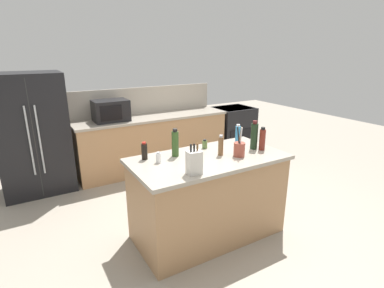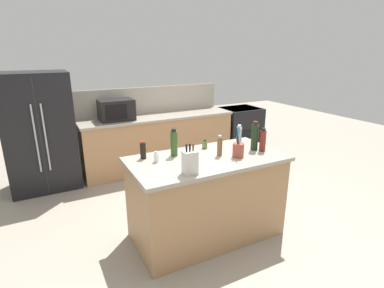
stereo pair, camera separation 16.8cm
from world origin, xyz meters
TOP-DOWN VIEW (x-y plane):
  - ground_plane at (0.00, 0.00)m, footprint 14.00×14.00m
  - back_counter_run at (0.30, 2.20)m, footprint 2.66×0.66m
  - wall_backsplash at (0.30, 2.52)m, footprint 2.62×0.03m
  - kitchen_island at (0.00, 0.00)m, footprint 1.66×0.86m
  - refrigerator at (-1.54, 2.25)m, footprint 0.94×0.75m
  - range_oven at (2.05, 2.20)m, footprint 0.76×0.65m
  - microwave at (-0.41, 2.20)m, footprint 0.54×0.39m
  - knife_block at (-0.36, -0.31)m, footprint 0.14×0.11m
  - utensil_crock at (0.30, -0.14)m, footprint 0.12×0.12m
  - dish_soap_bottle at (0.58, 0.25)m, footprint 0.06×0.06m
  - olive_oil_bottle at (-0.29, 0.21)m, footprint 0.07×0.07m
  - vinegar_bottle at (0.65, -0.10)m, footprint 0.07×0.07m
  - pepper_grinder at (0.15, -0.01)m, footprint 0.06×0.06m
  - spice_jar_oregano at (0.13, 0.28)m, footprint 0.06×0.06m
  - wine_bottle at (0.60, -0.03)m, footprint 0.08×0.08m
  - soy_sauce_bottle at (-0.61, 0.28)m, footprint 0.06×0.06m
  - salt_shaker at (-0.53, 0.12)m, footprint 0.05×0.05m

SIDE VIEW (x-z plane):
  - ground_plane at x=0.00m, z-range 0.00..0.00m
  - range_oven at x=2.05m, z-range 0.01..0.93m
  - back_counter_run at x=0.30m, z-range 0.00..0.94m
  - kitchen_island at x=0.00m, z-range 0.00..0.94m
  - refrigerator at x=-1.54m, z-range 0.00..1.73m
  - spice_jar_oregano at x=0.13m, z-range 0.94..1.04m
  - salt_shaker at x=-0.53m, z-range 0.94..1.05m
  - utensil_crock at x=0.30m, z-range 0.86..1.18m
  - soy_sauce_bottle at x=-0.61m, z-range 0.93..1.12m
  - pepper_grinder at x=0.15m, z-range 0.93..1.16m
  - dish_soap_bottle at x=0.58m, z-range 0.93..1.17m
  - knife_block at x=-0.36m, z-range 0.91..1.20m
  - vinegar_bottle at x=0.65m, z-range 0.93..1.20m
  - olive_oil_bottle at x=-0.29m, z-range 0.93..1.23m
  - wine_bottle at x=0.60m, z-range 0.93..1.26m
  - microwave at x=-0.41m, z-range 0.94..1.27m
  - wall_backsplash at x=0.30m, z-range 0.94..1.40m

